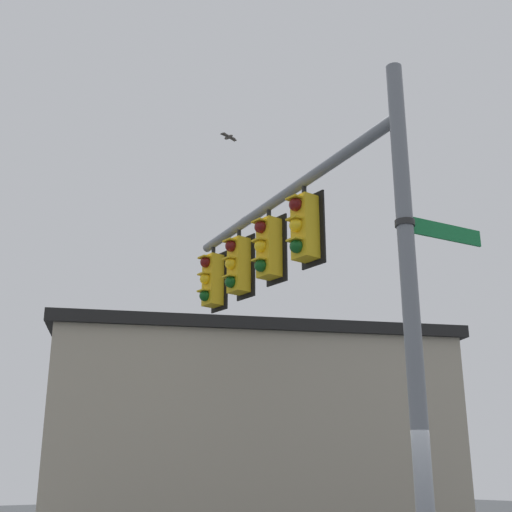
% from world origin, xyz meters
% --- Properties ---
extents(signal_pole, '(0.21, 0.21, 7.32)m').
position_xyz_m(signal_pole, '(0.00, 0.00, 3.66)').
color(signal_pole, slate).
rests_on(signal_pole, ground).
extents(mast_arm, '(6.15, 1.25, 0.18)m').
position_xyz_m(mast_arm, '(3.06, -0.53, 6.53)').
color(mast_arm, slate).
extents(traffic_light_nearest_pole, '(0.54, 0.49, 1.31)m').
position_xyz_m(traffic_light_nearest_pole, '(2.31, -0.38, 5.74)').
color(traffic_light_nearest_pole, black).
extents(traffic_light_mid_inner, '(0.54, 0.49, 1.31)m').
position_xyz_m(traffic_light_mid_inner, '(3.47, -0.58, 5.74)').
color(traffic_light_mid_inner, black).
extents(traffic_light_mid_outer, '(0.54, 0.49, 1.31)m').
position_xyz_m(traffic_light_mid_outer, '(4.63, -0.79, 5.74)').
color(traffic_light_mid_outer, black).
extents(traffic_light_arm_end, '(0.54, 0.49, 1.31)m').
position_xyz_m(traffic_light_arm_end, '(5.78, -0.99, 5.74)').
color(traffic_light_arm_end, black).
extents(street_name_sign, '(0.36, 1.40, 0.22)m').
position_xyz_m(street_name_sign, '(-0.07, -0.43, 5.04)').
color(street_name_sign, '#147238').
extents(bird_flying, '(0.25, 0.43, 0.08)m').
position_xyz_m(bird_flying, '(5.50, -1.15, 8.91)').
color(bird_flying, '#4C4742').
extents(storefront_building, '(11.32, 12.51, 5.60)m').
position_xyz_m(storefront_building, '(10.44, -5.26, 2.81)').
color(storefront_building, '#A89E89').
rests_on(storefront_building, ground).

